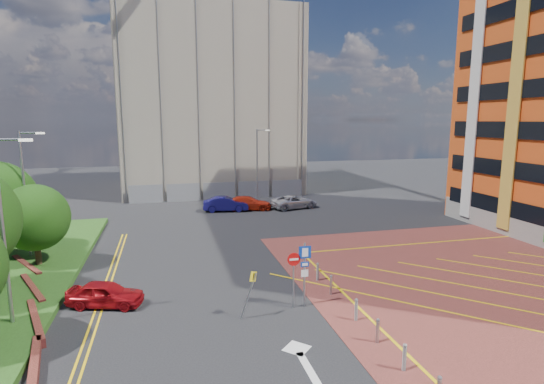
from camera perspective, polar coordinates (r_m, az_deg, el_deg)
name	(u,v)px	position (r m, az deg, el deg)	size (l,w,h in m)	color
ground	(301,317)	(20.44, 3.86, -16.37)	(140.00, 140.00, 0.00)	black
retaining_wall	(31,322)	(22.17, -29.69, -14.96)	(6.06, 20.33, 0.40)	maroon
tree_c	(35,218)	(29.09, -29.29, -3.03)	(4.00, 4.00, 4.90)	#3D2B1C
lamp_left_near	(4,224)	(21.00, -32.34, -3.69)	(1.53, 0.16, 8.00)	#9EA0A8
lamp_left_far	(26,189)	(30.99, -30.21, 0.36)	(1.53, 0.16, 8.00)	#9EA0A8
lamp_back	(258,162)	(46.73, -1.92, 4.00)	(1.53, 0.16, 8.00)	#9EA0A8
sign_cluster	(301,269)	(20.63, 3.86, -10.23)	(1.17, 0.12, 3.20)	#9EA0A8
warning_sign	(250,289)	(19.69, -2.95, -12.86)	(0.83, 0.43, 2.24)	#9EA0A8
bollard_row	(363,318)	(19.65, 12.11, -16.18)	(0.14, 11.14, 0.90)	#9EA0A8
construction_building	(208,104)	(57.77, -8.59, 11.58)	(21.20, 19.20, 22.00)	#B5A794
construction_fence	(228,191)	(48.58, -5.95, 0.18)	(21.60, 0.06, 2.00)	gray
car_red_left	(105,294)	(22.68, -21.48, -12.63)	(1.46, 3.62, 1.23)	#9D0D13
car_blue_back	(226,204)	(42.31, -6.23, -1.61)	(1.55, 4.43, 1.46)	#15115B
car_red_back	(248,203)	(42.82, -3.25, -1.50)	(1.91, 4.71, 1.37)	red
car_silver_back	(294,202)	(43.56, 3.00, -1.31)	(2.25, 4.89, 1.36)	silver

